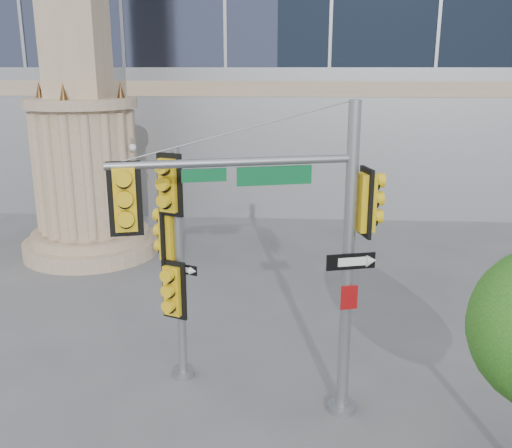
{
  "coord_description": "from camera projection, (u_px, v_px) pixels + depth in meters",
  "views": [
    {
      "loc": [
        0.72,
        -8.81,
        6.09
      ],
      "look_at": [
        -0.01,
        2.0,
        3.06
      ],
      "focal_mm": 40.0,
      "sensor_mm": 36.0,
      "label": 1
    }
  ],
  "objects": [
    {
      "name": "ground",
      "position": [
        249.0,
        419.0,
        10.15
      ],
      "size": [
        120.0,
        120.0,
        0.0
      ],
      "primitive_type": "plane",
      "color": "#545456",
      "rests_on": "ground"
    },
    {
      "name": "monument",
      "position": [
        79.0,
        84.0,
        17.7
      ],
      "size": [
        4.4,
        4.4,
        16.6
      ],
      "color": "tan",
      "rests_on": "ground"
    },
    {
      "name": "main_signal_pole",
      "position": [
        291.0,
        232.0,
        9.31
      ],
      "size": [
        4.23,
        1.49,
        5.57
      ],
      "rotation": [
        0.0,
        0.0,
        0.27
      ],
      "color": "slate",
      "rests_on": "ground"
    },
    {
      "name": "secondary_signal_pole",
      "position": [
        173.0,
        249.0,
        10.78
      ],
      "size": [
        0.79,
        0.77,
        4.65
      ],
      "rotation": [
        0.0,
        0.0,
        -0.38
      ],
      "color": "slate",
      "rests_on": "ground"
    }
  ]
}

